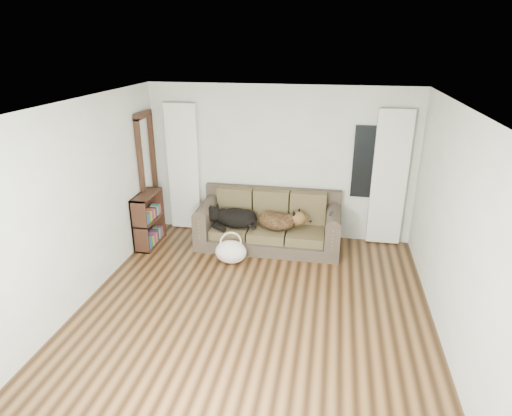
% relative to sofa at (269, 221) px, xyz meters
% --- Properties ---
extents(floor, '(5.00, 5.00, 0.00)m').
position_rel_sofa_xyz_m(floor, '(0.11, -1.97, -0.45)').
color(floor, black).
rests_on(floor, ground).
extents(ceiling, '(5.00, 5.00, 0.00)m').
position_rel_sofa_xyz_m(ceiling, '(0.11, -1.97, 2.15)').
color(ceiling, white).
rests_on(ceiling, ground).
extents(wall_back, '(4.50, 0.04, 2.60)m').
position_rel_sofa_xyz_m(wall_back, '(0.11, 0.53, 0.85)').
color(wall_back, silver).
rests_on(wall_back, ground).
extents(wall_left, '(0.04, 5.00, 2.60)m').
position_rel_sofa_xyz_m(wall_left, '(-2.14, -1.97, 0.85)').
color(wall_left, silver).
rests_on(wall_left, ground).
extents(wall_right, '(0.04, 5.00, 2.60)m').
position_rel_sofa_xyz_m(wall_right, '(2.36, -1.97, 0.85)').
color(wall_right, silver).
rests_on(wall_right, ground).
extents(curtain_left, '(0.55, 0.08, 2.25)m').
position_rel_sofa_xyz_m(curtain_left, '(-1.59, 0.45, 0.70)').
color(curtain_left, white).
rests_on(curtain_left, ground).
extents(curtain_right, '(0.55, 0.08, 2.25)m').
position_rel_sofa_xyz_m(curtain_right, '(1.91, 0.45, 0.70)').
color(curtain_right, white).
rests_on(curtain_right, ground).
extents(window_pane, '(0.50, 0.03, 1.20)m').
position_rel_sofa_xyz_m(window_pane, '(1.56, 0.50, 0.95)').
color(window_pane, black).
rests_on(window_pane, wall_back).
extents(door_casing, '(0.07, 0.60, 2.10)m').
position_rel_sofa_xyz_m(door_casing, '(-2.09, 0.07, 0.60)').
color(door_casing, black).
rests_on(door_casing, ground).
extents(sofa, '(2.35, 1.02, 0.96)m').
position_rel_sofa_xyz_m(sofa, '(0.00, 0.00, 0.00)').
color(sofa, '#372F26').
rests_on(sofa, floor).
extents(dog_black_lab, '(0.80, 0.63, 0.30)m').
position_rel_sofa_xyz_m(dog_black_lab, '(-0.57, -0.08, 0.03)').
color(dog_black_lab, black).
rests_on(dog_black_lab, sofa).
extents(dog_shepherd, '(0.77, 0.64, 0.29)m').
position_rel_sofa_xyz_m(dog_shepherd, '(0.18, -0.05, 0.04)').
color(dog_shepherd, black).
rests_on(dog_shepherd, sofa).
extents(tv_remote, '(0.08, 0.18, 0.02)m').
position_rel_sofa_xyz_m(tv_remote, '(1.01, -0.18, 0.28)').
color(tv_remote, black).
rests_on(tv_remote, sofa).
extents(tote_bag, '(0.51, 0.40, 0.36)m').
position_rel_sofa_xyz_m(tote_bag, '(-0.48, -0.69, -0.29)').
color(tote_bag, silver).
rests_on(tote_bag, floor).
extents(bookshelf, '(0.29, 0.73, 0.91)m').
position_rel_sofa_xyz_m(bookshelf, '(-1.98, -0.32, 0.05)').
color(bookshelf, black).
rests_on(bookshelf, floor).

